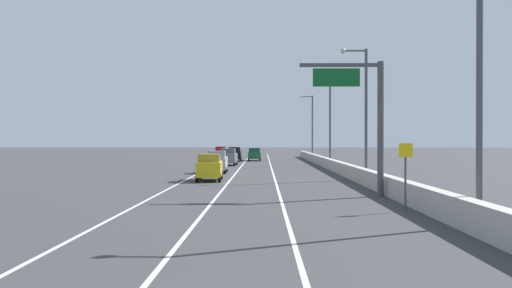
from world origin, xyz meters
TOP-DOWN VIEW (x-y plane):
  - ground_plane at (0.00, 64.00)m, footprint 320.00×320.00m
  - lane_stripe_left at (-5.50, 55.00)m, footprint 0.16×130.00m
  - lane_stripe_center at (-2.00, 55.00)m, footprint 0.16×130.00m
  - lane_stripe_right at (1.50, 55.00)m, footprint 0.16×130.00m
  - jersey_barrier_right at (7.69, 40.00)m, footprint 0.60×120.00m
  - overhead_sign_gantry at (6.35, 24.55)m, footprint 4.68×0.36m
  - speed_advisory_sign at (6.79, 17.65)m, footprint 0.60×0.11m
  - lamp_post_right_near at (8.25, 13.58)m, footprint 2.14×0.44m
  - lamp_post_right_second at (8.39, 37.93)m, footprint 2.14×0.44m
  - lamp_post_right_third at (8.36, 62.27)m, footprint 2.14×0.44m
  - lamp_post_right_fourth at (8.30, 86.62)m, footprint 2.14×0.44m
  - car_black_0 at (-3.58, 77.21)m, footprint 1.97×4.78m
  - car_green_1 at (-0.74, 79.20)m, footprint 2.00×4.83m
  - car_gray_2 at (-3.66, 63.41)m, footprint 2.06×4.77m
  - car_silver_3 at (-3.79, 47.36)m, footprint 1.88×4.23m
  - car_red_4 at (-6.26, 86.36)m, footprint 1.86×4.06m
  - car_yellow_5 at (-3.54, 36.74)m, footprint 2.01×4.38m

SIDE VIEW (x-z plane):
  - ground_plane at x=0.00m, z-range 0.00..0.00m
  - lane_stripe_left at x=-5.50m, z-range 0.00..0.00m
  - lane_stripe_center at x=-2.00m, z-range 0.00..0.00m
  - lane_stripe_right at x=1.50m, z-range 0.00..0.00m
  - jersey_barrier_right at x=7.69m, z-range 0.00..1.10m
  - car_green_1 at x=-0.74m, z-range 0.00..1.92m
  - car_red_4 at x=-6.26m, z-range -0.01..2.03m
  - car_yellow_5 at x=-3.54m, z-range -0.01..2.06m
  - car_gray_2 at x=-3.66m, z-range 0.00..2.07m
  - car_black_0 at x=-3.58m, z-range 0.00..2.08m
  - car_silver_3 at x=-3.79m, z-range -0.01..2.09m
  - speed_advisory_sign at x=6.79m, z-range 0.26..3.26m
  - overhead_sign_gantry at x=6.35m, z-range 0.98..8.48m
  - lamp_post_right_near at x=8.25m, z-range 0.75..11.09m
  - lamp_post_right_second at x=8.39m, z-range 0.75..11.09m
  - lamp_post_right_third at x=8.36m, z-range 0.75..11.09m
  - lamp_post_right_fourth at x=8.30m, z-range 0.75..11.09m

